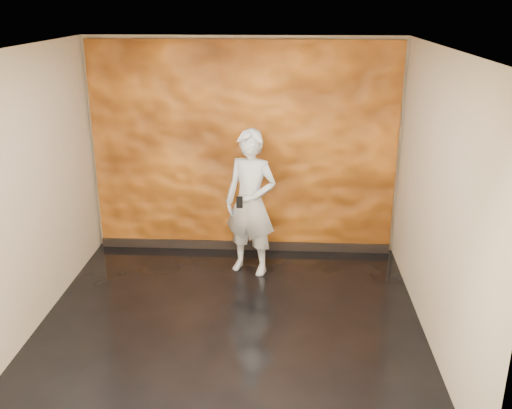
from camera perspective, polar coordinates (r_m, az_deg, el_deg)
name	(u,v)px	position (r m, az deg, el deg)	size (l,w,h in m)	color
room	(228,199)	(5.49, -2.83, 0.54)	(4.02, 4.02, 2.81)	black
feature_wall	(244,150)	(7.36, -1.24, 5.46)	(3.90, 0.06, 2.75)	orange
baseboard	(244,245)	(7.76, -1.20, -4.09)	(3.90, 0.04, 0.12)	black
man	(251,203)	(6.86, -0.54, 0.14)	(0.65, 0.43, 1.79)	#A2A9B2
phone	(239,202)	(6.61, -1.66, 0.23)	(0.08, 0.02, 0.14)	black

